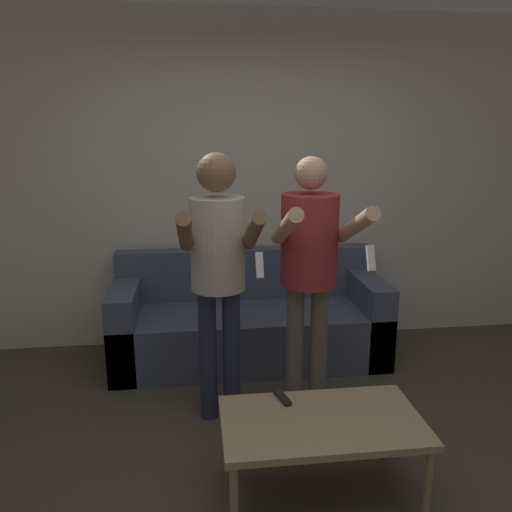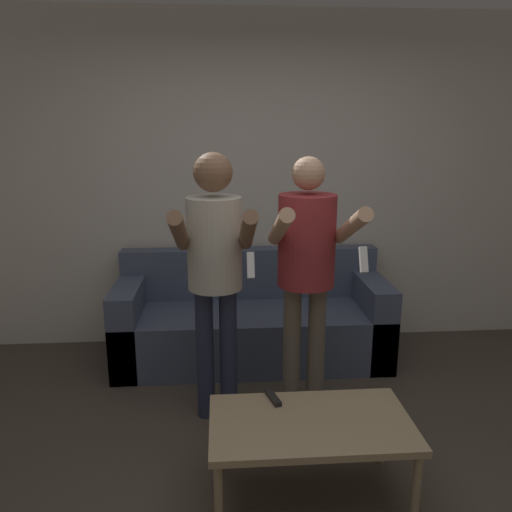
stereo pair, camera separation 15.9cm
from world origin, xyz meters
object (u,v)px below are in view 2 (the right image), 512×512
(person_standing_right, at_px, (307,259))
(remote_on_table, at_px, (273,398))
(coffee_table, at_px, (310,428))
(person_standing_left, at_px, (215,259))
(couch, at_px, (252,323))

(person_standing_right, distance_m, remote_on_table, 0.86)
(coffee_table, bearing_deg, remote_on_table, 128.59)
(person_standing_right, height_order, coffee_table, person_standing_right)
(coffee_table, bearing_deg, person_standing_right, 82.67)
(person_standing_left, height_order, remote_on_table, person_standing_left)
(couch, bearing_deg, coffee_table, -83.67)
(coffee_table, distance_m, remote_on_table, 0.26)
(person_standing_left, bearing_deg, coffee_table, -59.15)
(person_standing_right, bearing_deg, remote_on_table, -114.78)
(person_standing_left, distance_m, coffee_table, 1.10)
(person_standing_right, bearing_deg, coffee_table, -97.33)
(coffee_table, relative_size, remote_on_table, 6.34)
(couch, xyz_separation_m, remote_on_table, (0.02, -1.41, 0.15))
(coffee_table, bearing_deg, couch, 96.33)
(person_standing_left, xyz_separation_m, remote_on_table, (0.29, -0.56, -0.60))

